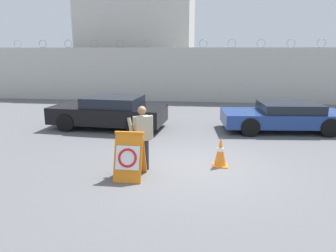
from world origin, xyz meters
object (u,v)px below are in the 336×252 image
barricade_sign (129,156)px  security_guard (142,136)px  parked_car_rear_sedan (284,116)px  parked_car_front_coupe (109,112)px  traffic_cone_near (220,152)px

barricade_sign → security_guard: bearing=71.6°
parked_car_rear_sedan → barricade_sign: bearing=43.4°
barricade_sign → parked_car_front_coupe: bearing=112.6°
parked_car_front_coupe → security_guard: bearing=121.3°
security_guard → barricade_sign: bearing=33.0°
parked_car_front_coupe → traffic_cone_near: bearing=142.0°
barricade_sign → security_guard: size_ratio=0.69×
security_guard → parked_car_front_coupe: size_ratio=0.37×
security_guard → parked_car_rear_sedan: (4.46, 4.69, -0.34)m
traffic_cone_near → parked_car_rear_sedan: 4.85m
security_guard → parked_car_rear_sedan: bearing=-171.3°
parked_car_rear_sedan → parked_car_front_coupe: bearing=-2.3°
security_guard → traffic_cone_near: security_guard is taller
barricade_sign → parked_car_front_coupe: size_ratio=0.25×
traffic_cone_near → parked_car_rear_sedan: bearing=59.1°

